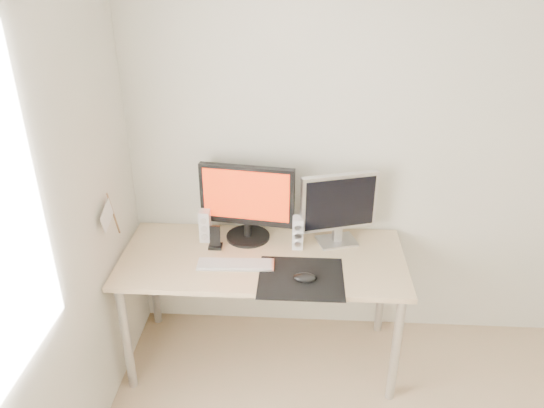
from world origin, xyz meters
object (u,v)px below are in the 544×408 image
object	(u,v)px
second_monitor	(339,206)
main_monitor	(247,200)
phone_dock	(215,241)
speaker_left	(205,226)
keyboard	(236,264)
speaker_right	(298,233)
desk	(263,268)
mouse	(305,278)

from	to	relation	value
second_monitor	main_monitor	bearing A→B (deg)	178.46
main_monitor	phone_dock	bearing A→B (deg)	-146.70
speaker_left	keyboard	bearing A→B (deg)	-51.23
speaker_right	keyboard	distance (m)	0.41
main_monitor	second_monitor	world-z (taller)	main_monitor
main_monitor	desk	bearing A→B (deg)	-62.15
desk	phone_dock	distance (m)	0.31
mouse	second_monitor	bearing A→B (deg)	65.71
second_monitor	speaker_left	size ratio (longest dim) A/B	2.27
desk	speaker_left	distance (m)	0.42
second_monitor	desk	bearing A→B (deg)	-156.87
second_monitor	keyboard	size ratio (longest dim) A/B	1.04
mouse	speaker_left	world-z (taller)	speaker_left
main_monitor	speaker_left	xyz separation A→B (m)	(-0.25, -0.03, -0.16)
mouse	desk	bearing A→B (deg)	136.10
desk	keyboard	distance (m)	0.19
speaker_left	keyboard	distance (m)	0.35
mouse	speaker_left	xyz separation A→B (m)	(-0.59, 0.39, 0.07)
keyboard	speaker_left	bearing A→B (deg)	128.77
mouse	keyboard	distance (m)	0.40
speaker_right	phone_dock	size ratio (longest dim) A/B	1.40
speaker_right	keyboard	size ratio (longest dim) A/B	0.46
desk	second_monitor	xyz separation A→B (m)	(0.42, 0.18, 0.32)
main_monitor	second_monitor	bearing A→B (deg)	-1.54
speaker_right	main_monitor	bearing A→B (deg)	164.31
main_monitor	speaker_right	xyz separation A→B (m)	(0.30, -0.08, -0.16)
speaker_left	phone_dock	world-z (taller)	speaker_left
second_monitor	phone_dock	xyz separation A→B (m)	(-0.70, -0.10, -0.20)
mouse	second_monitor	xyz separation A→B (m)	(0.19, 0.41, 0.22)
second_monitor	phone_dock	bearing A→B (deg)	-171.77
second_monitor	speaker_right	bearing A→B (deg)	-163.17
speaker_left	speaker_right	distance (m)	0.55
mouse	second_monitor	world-z (taller)	second_monitor
second_monitor	speaker_right	world-z (taller)	second_monitor
main_monitor	phone_dock	xyz separation A→B (m)	(-0.18, -0.12, -0.21)
second_monitor	speaker_right	distance (m)	0.28
desk	speaker_left	world-z (taller)	speaker_left
desk	speaker_left	size ratio (longest dim) A/B	8.23
desk	speaker_right	bearing A→B (deg)	29.87
mouse	speaker_right	xyz separation A→B (m)	(-0.04, 0.34, 0.07)
speaker_left	phone_dock	xyz separation A→B (m)	(0.07, -0.08, -0.05)
second_monitor	speaker_left	world-z (taller)	second_monitor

